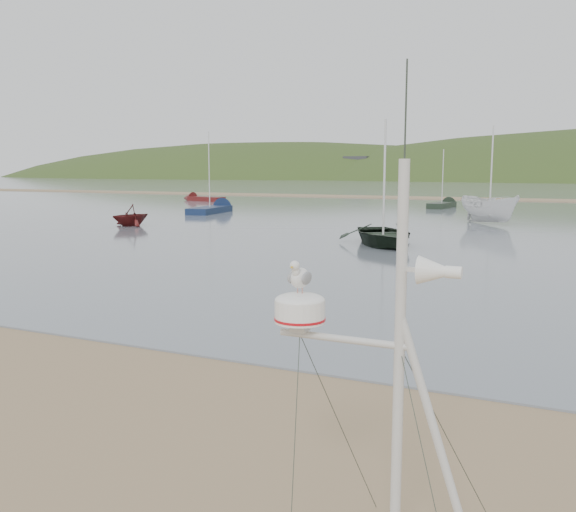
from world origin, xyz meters
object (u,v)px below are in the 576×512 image
at_px(sailboat_blue_near, 219,208).
at_px(boat_red, 130,205).
at_px(boat_dark, 384,192).
at_px(dinghy_red_far, 197,199).
at_px(mast_rig, 389,463).
at_px(sailboat_dark_mid, 447,204).
at_px(boat_white, 491,185).

bearing_deg(sailboat_blue_near, boat_red, -82.32).
distance_m(boat_dark, sailboat_blue_near, 25.43).
bearing_deg(dinghy_red_far, sailboat_blue_near, -51.00).
bearing_deg(dinghy_red_far, boat_red, -64.47).
relative_size(mast_rig, sailboat_blue_near, 0.60).
height_order(boat_red, sailboat_dark_mid, sailboat_dark_mid).
xyz_separation_m(boat_dark, boat_white, (3.15, 13.80, 0.03)).
height_order(boat_dark, sailboat_dark_mid, sailboat_dark_mid).
distance_m(boat_dark, boat_red, 17.45).
bearing_deg(mast_rig, sailboat_dark_mid, 99.73).
bearing_deg(sailboat_blue_near, boat_white, -7.57).
height_order(sailboat_blue_near, dinghy_red_far, sailboat_blue_near).
xyz_separation_m(dinghy_red_far, sailboat_dark_mid, (27.88, -0.20, 0.01)).
bearing_deg(boat_dark, mast_rig, -104.57).
relative_size(mast_rig, sailboat_dark_mid, 0.75).
height_order(boat_dark, boat_white, boat_white).
xyz_separation_m(mast_rig, boat_red, (-23.68, 25.68, 0.27)).
bearing_deg(boat_white, boat_red, 161.93).
distance_m(boat_dark, boat_white, 14.15).
xyz_separation_m(mast_rig, boat_dark, (-6.53, 22.72, 1.47)).
xyz_separation_m(boat_white, sailboat_dark_mid, (-5.80, 16.97, -2.26)).
bearing_deg(sailboat_dark_mid, boat_dark, -85.08).
xyz_separation_m(boat_dark, dinghy_red_far, (-30.53, 30.97, -2.25)).
xyz_separation_m(sailboat_blue_near, dinghy_red_far, (-11.52, 14.23, -0.01)).
bearing_deg(boat_dark, boat_red, 139.60).
distance_m(boat_red, boat_white, 23.05).
relative_size(boat_red, dinghy_red_far, 0.42).
distance_m(boat_white, sailboat_dark_mid, 18.08).
height_order(boat_red, sailboat_blue_near, sailboat_blue_near).
xyz_separation_m(boat_red, sailboat_blue_near, (-1.86, 13.78, -1.03)).
distance_m(sailboat_blue_near, dinghy_red_far, 18.31).
relative_size(mast_rig, boat_red, 1.71).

